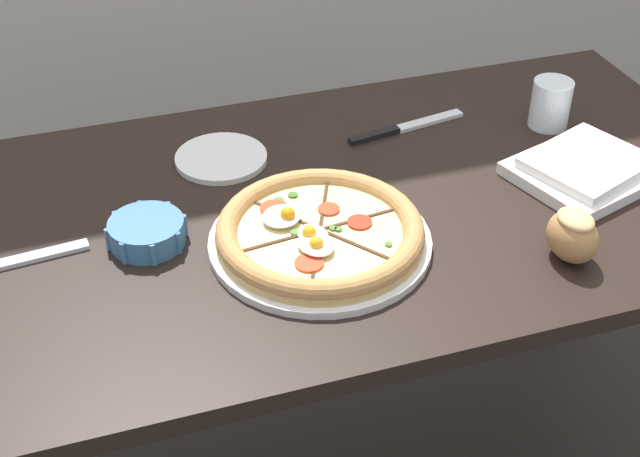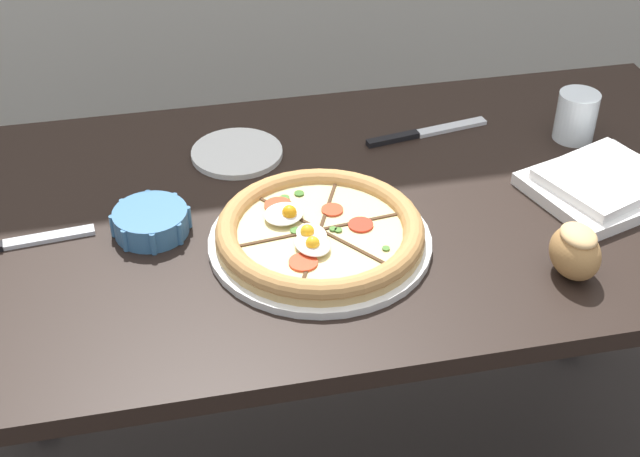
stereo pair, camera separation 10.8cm
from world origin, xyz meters
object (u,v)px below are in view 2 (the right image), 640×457
at_px(dining_table, 356,258).
at_px(knife_spare, 13,244).
at_px(bread_piece_near, 575,251).
at_px(napkin_folded, 604,184).
at_px(side_saucer, 237,153).
at_px(knife_main, 425,132).
at_px(ramekin_bowl, 151,221).
at_px(water_glass, 576,119).
at_px(pizza, 320,234).

bearing_deg(dining_table, knife_spare, -179.08).
xyz_separation_m(bread_piece_near, knife_spare, (-0.76, 0.22, -0.04)).
distance_m(napkin_folded, bread_piece_near, 0.22).
xyz_separation_m(bread_piece_near, side_saucer, (-0.41, 0.41, -0.04)).
height_order(bread_piece_near, side_saucer, bread_piece_near).
distance_m(dining_table, side_saucer, 0.27).
relative_size(napkin_folded, knife_main, 1.15).
height_order(ramekin_bowl, water_glass, water_glass).
relative_size(pizza, side_saucer, 2.12).
xyz_separation_m(pizza, ramekin_bowl, (-0.24, 0.08, -0.00)).
relative_size(dining_table, side_saucer, 8.55).
relative_size(ramekin_bowl, side_saucer, 0.78).
bearing_deg(pizza, bread_piece_near, -22.39).
xyz_separation_m(knife_spare, water_glass, (0.92, 0.12, 0.03)).
bearing_deg(knife_spare, bread_piece_near, -21.83).
distance_m(dining_table, ramekin_bowl, 0.34).
distance_m(ramekin_bowl, napkin_folded, 0.70).
height_order(dining_table, ramekin_bowl, ramekin_bowl).
xyz_separation_m(pizza, water_glass, (0.49, 0.21, 0.02)).
bearing_deg(side_saucer, pizza, -72.55).
relative_size(napkin_folded, water_glass, 3.08).
height_order(bread_piece_near, knife_spare, bread_piece_near).
xyz_separation_m(ramekin_bowl, knife_main, (0.48, 0.19, -0.02)).
bearing_deg(pizza, napkin_folded, 4.99).
bearing_deg(water_glass, napkin_folded, -99.13).
bearing_deg(napkin_folded, water_glass, 80.87).
xyz_separation_m(dining_table, water_glass, (0.41, 0.11, 0.15)).
bearing_deg(dining_table, water_glass, 15.42).
xyz_separation_m(dining_table, pizza, (-0.08, -0.10, 0.13)).
bearing_deg(knife_main, side_saucer, 170.64).
distance_m(pizza, knife_main, 0.37).
bearing_deg(ramekin_bowl, knife_main, 21.43).
bearing_deg(side_saucer, dining_table, -46.30).
bearing_deg(napkin_folded, dining_table, 171.75).
bearing_deg(knife_spare, side_saucer, 21.96).
distance_m(pizza, ramekin_bowl, 0.25).
relative_size(ramekin_bowl, knife_spare, 0.53).
distance_m(dining_table, bread_piece_near, 0.37).
bearing_deg(dining_table, ramekin_bowl, -177.70).
bearing_deg(napkin_folded, bread_piece_near, -127.24).
height_order(pizza, napkin_folded, pizza).
xyz_separation_m(napkin_folded, knife_spare, (-0.90, 0.05, -0.01)).
bearing_deg(side_saucer, water_glass, -6.07).
xyz_separation_m(ramekin_bowl, water_glass, (0.73, 0.13, 0.02)).
bearing_deg(napkin_folded, side_saucer, 157.30).
bearing_deg(side_saucer, napkin_folded, -22.70).
distance_m(napkin_folded, knife_main, 0.32).
relative_size(bread_piece_near, knife_spare, 0.40).
xyz_separation_m(napkin_folded, water_glass, (0.03, 0.17, 0.02)).
xyz_separation_m(pizza, side_saucer, (-0.08, 0.27, -0.02)).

